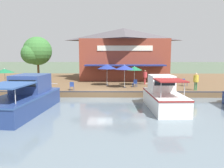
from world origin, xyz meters
name	(u,v)px	position (x,y,z in m)	size (l,w,h in m)	color
ground_plane	(100,98)	(0.00, 0.00, 0.00)	(220.00, 220.00, 0.00)	#4C5B47
quay_deck	(105,82)	(-11.00, 0.00, 0.30)	(22.00, 56.00, 0.60)	brown
quay_edge_fender	(100,92)	(-0.10, 0.00, 0.65)	(0.20, 50.40, 0.10)	#2D2D33
waterfront_restaurant	(124,53)	(-13.44, 2.84, 4.56)	(11.31, 13.18, 7.78)	brown
patio_umbrella_near_quay_edge	(134,68)	(-5.16, 3.85, 2.67)	(1.91, 1.91, 2.34)	#B7B7B7
patio_umbrella_mid_patio_right	(5,71)	(-1.67, -10.21, 2.61)	(1.97, 1.97, 2.25)	#B7B7B7
patio_umbrella_by_entrance	(125,67)	(-3.14, 2.56, 2.90)	(2.16, 2.16, 2.58)	#B7B7B7
patio_umbrella_back_row	(107,66)	(-4.92, 0.54, 2.89)	(2.28, 2.28, 2.61)	#B7B7B7
cafe_chair_far_corner_seat	(135,83)	(-3.73, 3.80, 1.08)	(0.59, 0.59, 0.85)	navy
cafe_chair_mid_patio	(72,86)	(-1.33, -3.03, 1.08)	(0.52, 0.52, 0.85)	navy
cafe_chair_under_first_umbrella	(184,82)	(-4.62, 9.74, 1.08)	(0.60, 0.60, 0.85)	navy
person_mid_patio	(196,79)	(-1.34, 9.89, 1.76)	(0.52, 0.52, 1.83)	#337547
person_at_quay_edge	(145,75)	(-5.97, 5.24, 1.74)	(0.51, 0.51, 1.79)	#B23338
motorboat_fourth_along	(29,97)	(4.73, -5.17, 1.01)	(9.27, 3.60, 2.67)	navy
motorboat_far_downstream	(162,96)	(3.82, 5.29, 0.99)	(6.95, 2.58, 2.56)	white
tree_upstream_bank	(36,52)	(-16.52, -12.13, 4.80)	(5.14, 4.89, 6.78)	brown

